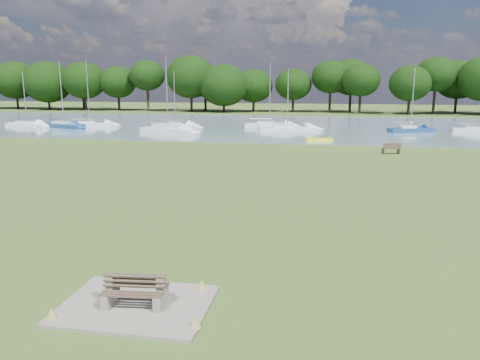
% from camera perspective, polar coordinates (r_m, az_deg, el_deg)
% --- Properties ---
extents(ground, '(220.00, 220.00, 0.00)m').
position_cam_1_polar(ground, '(26.93, -1.06, -1.68)').
color(ground, '#5D692C').
extents(river, '(220.00, 40.00, 0.10)m').
position_cam_1_polar(river, '(68.14, 5.92, 6.57)').
color(river, slate).
rests_on(river, ground).
extents(far_bank, '(220.00, 20.00, 0.40)m').
position_cam_1_polar(far_bank, '(97.99, 7.30, 8.18)').
color(far_bank, '#4C6626').
rests_on(far_bank, ground).
extents(concrete_pad, '(4.20, 3.20, 0.10)m').
position_cam_1_polar(concrete_pad, '(14.22, -12.56, -14.68)').
color(concrete_pad, gray).
rests_on(concrete_pad, ground).
extents(bench_pair, '(1.87, 1.21, 0.96)m').
position_cam_1_polar(bench_pair, '(14.03, -12.64, -13.07)').
color(bench_pair, gray).
rests_on(bench_pair, concrete_pad).
extents(riverbank_bench, '(1.69, 0.87, 1.00)m').
position_cam_1_polar(riverbank_bench, '(43.52, 17.98, 3.67)').
color(riverbank_bench, brown).
rests_on(riverbank_bench, ground).
extents(kayak, '(2.92, 1.37, 0.28)m').
position_cam_1_polar(kayak, '(51.09, 9.66, 4.89)').
color(kayak, '#FFFE0E').
rests_on(kayak, river).
extents(tree_line, '(153.27, 9.30, 11.26)m').
position_cam_1_polar(tree_line, '(93.66, 11.06, 11.97)').
color(tree_line, black).
rests_on(tree_line, far_bank).
extents(sailboat_0, '(6.87, 3.31, 7.59)m').
position_cam_1_polar(sailboat_0, '(65.55, -7.95, 6.71)').
color(sailboat_0, silver).
rests_on(sailboat_0, river).
extents(sailboat_1, '(7.58, 4.19, 9.30)m').
position_cam_1_polar(sailboat_1, '(58.82, -8.83, 6.20)').
color(sailboat_1, silver).
rests_on(sailboat_1, river).
extents(sailboat_2, '(6.60, 2.59, 9.55)m').
position_cam_1_polar(sailboat_2, '(65.55, 27.17, 5.55)').
color(sailboat_2, silver).
rests_on(sailboat_2, river).
extents(sailboat_3, '(6.71, 4.03, 8.99)m').
position_cam_1_polar(sailboat_3, '(69.00, -20.72, 6.41)').
color(sailboat_3, navy).
rests_on(sailboat_3, river).
extents(sailboat_4, '(6.73, 3.86, 9.22)m').
position_cam_1_polar(sailboat_4, '(69.33, -17.89, 6.59)').
color(sailboat_4, silver).
rests_on(sailboat_4, river).
extents(sailboat_5, '(6.71, 3.01, 7.48)m').
position_cam_1_polar(sailboat_5, '(72.91, -24.57, 6.29)').
color(sailboat_5, silver).
rests_on(sailboat_5, river).
extents(sailboat_7, '(5.83, 3.54, 7.90)m').
position_cam_1_polar(sailboat_7, '(62.64, 20.02, 5.96)').
color(sailboat_7, navy).
rests_on(sailboat_7, river).
extents(sailboat_8, '(6.74, 2.11, 8.74)m').
position_cam_1_polar(sailboat_8, '(64.96, 3.55, 6.84)').
color(sailboat_8, silver).
rests_on(sailboat_8, river).
extents(sailboat_9, '(7.53, 3.73, 7.90)m').
position_cam_1_polar(sailboat_9, '(60.75, 5.70, 6.39)').
color(sailboat_9, silver).
rests_on(sailboat_9, river).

